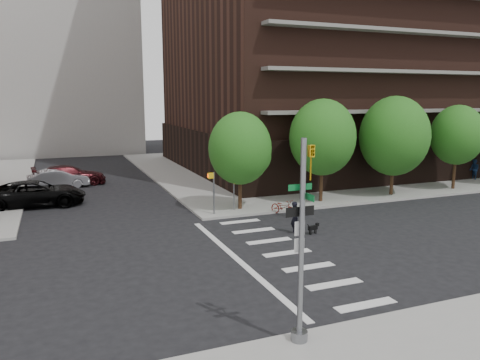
% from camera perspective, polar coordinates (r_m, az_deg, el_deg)
% --- Properties ---
extents(ground, '(120.00, 120.00, 0.00)m').
position_cam_1_polar(ground, '(21.22, -1.54, -9.87)').
color(ground, black).
rests_on(ground, ground).
extents(sidewalk_ne, '(39.00, 33.00, 0.15)m').
position_cam_1_polar(sidewalk_ne, '(50.83, 11.09, 1.83)').
color(sidewalk_ne, gray).
rests_on(sidewalk_ne, ground).
extents(crosswalk, '(3.85, 13.00, 0.01)m').
position_cam_1_polar(crosswalk, '(22.04, 3.92, -9.11)').
color(crosswalk, silver).
rests_on(crosswalk, ground).
extents(tree_a, '(4.00, 4.00, 5.90)m').
position_cam_1_polar(tree_a, '(29.49, 0.00, 3.88)').
color(tree_a, '#301E11').
rests_on(tree_a, sidewalk_ne).
extents(tree_b, '(4.50, 4.50, 6.65)m').
position_cam_1_polar(tree_b, '(32.14, 10.03, 5.14)').
color(tree_b, '#301E11').
rests_on(tree_b, sidewalk_ne).
extents(tree_c, '(5.00, 5.00, 6.80)m').
position_cam_1_polar(tree_c, '(35.66, 18.29, 5.11)').
color(tree_c, '#301E11').
rests_on(tree_c, sidewalk_ne).
extents(tree_d, '(4.00, 4.00, 6.20)m').
position_cam_1_polar(tree_d, '(39.78, 24.95, 5.00)').
color(tree_d, '#301E11').
rests_on(tree_d, sidewalk_ne).
extents(traffic_signal, '(0.90, 0.75, 6.00)m').
position_cam_1_polar(traffic_signal, '(13.71, 7.56, -9.40)').
color(traffic_signal, slate).
rests_on(traffic_signal, sidewalk_s).
extents(pedestrian_signal, '(2.18, 0.67, 2.60)m').
position_cam_1_polar(pedestrian_signal, '(28.70, -2.69, -0.73)').
color(pedestrian_signal, slate).
rests_on(pedestrian_signal, sidewalk_ne).
extents(parked_car_black, '(3.04, 6.34, 1.74)m').
position_cam_1_polar(parked_car_black, '(34.08, -23.59, -1.52)').
color(parked_car_black, black).
rests_on(parked_car_black, ground).
extents(parked_car_maroon, '(2.76, 5.91, 1.67)m').
position_cam_1_polar(parked_car_maroon, '(41.08, -20.08, 0.52)').
color(parked_car_maroon, '#431317').
rests_on(parked_car_maroon, ground).
extents(parked_car_silver, '(1.94, 4.77, 1.54)m').
position_cam_1_polar(parked_car_silver, '(40.26, -21.26, 0.17)').
color(parked_car_silver, '#ABADB3').
rests_on(parked_car_silver, ground).
extents(scooter, '(1.33, 1.99, 0.99)m').
position_cam_1_polar(scooter, '(29.15, 5.27, -3.33)').
color(scooter, maroon).
rests_on(scooter, ground).
extents(dog_walker, '(0.71, 0.55, 1.73)m').
position_cam_1_polar(dog_walker, '(25.34, 6.72, -4.55)').
color(dog_walker, black).
rests_on(dog_walker, ground).
extents(dog, '(0.68, 0.29, 0.57)m').
position_cam_1_polar(dog, '(25.42, 8.94, -5.75)').
color(dog, black).
rests_on(dog, ground).
extents(pedestrian_far, '(0.96, 0.81, 1.76)m').
position_cam_1_polar(pedestrian_far, '(45.43, 26.65, 1.18)').
color(pedestrian_far, navy).
rests_on(pedestrian_far, sidewalk_ne).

